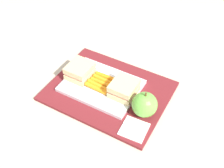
% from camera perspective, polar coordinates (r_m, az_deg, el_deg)
% --- Properties ---
extents(ground_plane, '(2.40, 2.40, 0.00)m').
position_cam_1_polar(ground_plane, '(0.87, -0.72, -1.66)').
color(ground_plane, '#B7AD99').
extents(lunchbag_mat, '(0.36, 0.28, 0.01)m').
position_cam_1_polar(lunchbag_mat, '(0.87, -0.72, -1.43)').
color(lunchbag_mat, maroon).
rests_on(lunchbag_mat, ground_plane).
extents(food_tray, '(0.23, 0.17, 0.01)m').
position_cam_1_polar(food_tray, '(0.87, -2.16, -0.35)').
color(food_tray, white).
rests_on(food_tray, lunchbag_mat).
extents(sandwich_half_left, '(0.07, 0.08, 0.04)m').
position_cam_1_polar(sandwich_half_left, '(0.88, -6.56, 2.71)').
color(sandwich_half_left, '#DBC189').
rests_on(sandwich_half_left, food_tray).
extents(sandwich_half_right, '(0.07, 0.08, 0.04)m').
position_cam_1_polar(sandwich_half_right, '(0.82, 2.46, -0.89)').
color(sandwich_half_right, '#DBC189').
rests_on(sandwich_half_right, food_tray).
extents(carrot_sticks_bundle, '(0.08, 0.07, 0.02)m').
position_cam_1_polar(carrot_sticks_bundle, '(0.86, -2.17, 0.28)').
color(carrot_sticks_bundle, orange).
rests_on(carrot_sticks_bundle, food_tray).
extents(apple, '(0.07, 0.07, 0.08)m').
position_cam_1_polar(apple, '(0.78, 6.67, -4.20)').
color(apple, '#66B742').
rests_on(apple, lunchbag_mat).
extents(paper_napkin, '(0.07, 0.07, 0.00)m').
position_cam_1_polar(paper_napkin, '(0.77, 4.54, -9.18)').
color(paper_napkin, white).
rests_on(paper_napkin, lunchbag_mat).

